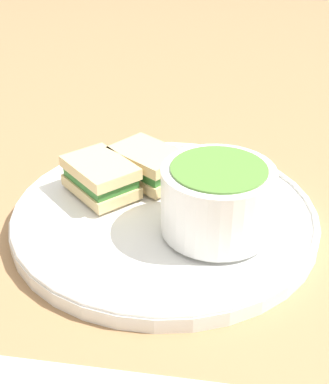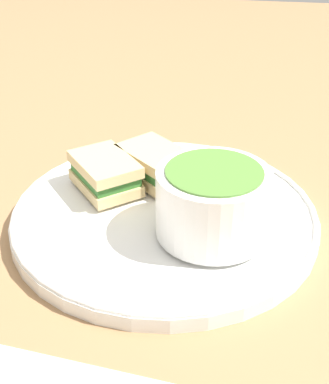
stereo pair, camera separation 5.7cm
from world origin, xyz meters
The scene contains 6 objects.
ground_plane centered at (0.00, 0.00, 0.00)m, with size 2.40×2.40×0.00m, color #9E754C.
plate centered at (0.00, 0.00, 0.01)m, with size 0.33×0.33×0.02m.
soup_bowl centered at (-0.05, 0.04, 0.06)m, with size 0.11×0.11×0.07m.
spoon centered at (-0.08, -0.08, 0.02)m, with size 0.06×0.12×0.01m.
sandwich_half_near centered at (0.02, -0.06, 0.04)m, with size 0.10×0.10×0.04m.
sandwich_half_far centered at (0.07, -0.03, 0.04)m, with size 0.10×0.10×0.04m.
Camera 2 is at (-0.08, 0.48, 0.33)m, focal length 50.00 mm.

